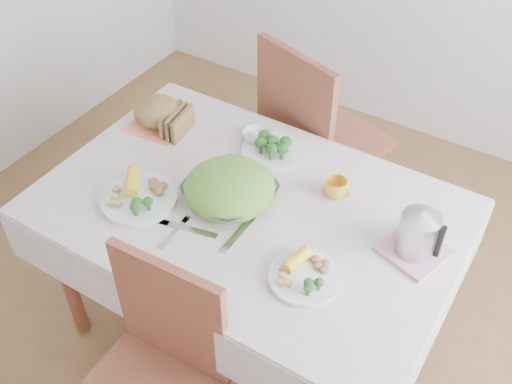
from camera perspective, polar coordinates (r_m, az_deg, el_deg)
The scene contains 17 objects.
floor at distance 2.75m, azimuth -0.59°, elevation -12.76°, with size 3.60×3.60×0.00m, color brown.
dining_table at distance 2.45m, azimuth -0.65°, elevation -7.78°, with size 1.40×0.90×0.75m, color brown.
tablecloth at distance 2.17m, azimuth -0.73°, elevation -1.36°, with size 1.50×1.00×0.01m, color beige.
chair_far at distance 2.91m, azimuth 6.52°, elevation 4.17°, with size 0.48×0.48×1.06m, color brown.
salad_bowl at distance 2.16m, azimuth -2.51°, elevation -0.14°, with size 0.31×0.31×0.08m, color white.
dinner_plate_left at distance 2.21m, azimuth -11.06°, elevation -0.69°, with size 0.28×0.28×0.02m, color white.
dinner_plate_right at distance 1.93m, azimuth 4.66°, elevation -8.07°, with size 0.24×0.24×0.02m, color white.
broccoli_plate at distance 2.38m, azimuth 1.57°, elevation 3.72°, with size 0.25×0.25×0.02m, color beige.
napkin at distance 2.58m, azimuth -9.20°, elevation 6.43°, with size 0.23×0.23×0.00m, color #FF8556.
bread_loaf at distance 2.54m, azimuth -9.33°, elevation 7.45°, with size 0.20×0.19×0.12m, color brown.
fruit_bowl at distance 2.44m, azimuth 0.12°, elevation 5.28°, with size 0.13×0.13×0.04m, color white.
yellow_mug at distance 2.20m, azimuth 7.61°, elevation 0.39°, with size 0.09×0.09×0.07m, color yellow.
pink_tray at distance 2.07m, azimuth 14.78°, elevation -5.41°, with size 0.19×0.19×0.02m, color pink.
electric_kettle at distance 1.99m, azimuth 15.34°, elevation -3.23°, with size 0.13×0.13×0.18m, color #B2B5BA.
fork_left at distance 2.09m, azimuth -7.81°, elevation -3.86°, with size 0.02×0.16×0.00m, color silver.
fork_right at distance 2.07m, azimuth -1.63°, elevation -3.92°, with size 0.02×0.21×0.00m, color silver.
knife at distance 2.09m, azimuth -6.48°, elevation -3.52°, with size 0.03×0.22×0.00m, color silver.
Camera 1 is at (0.85, -1.31, 2.26)m, focal length 42.00 mm.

